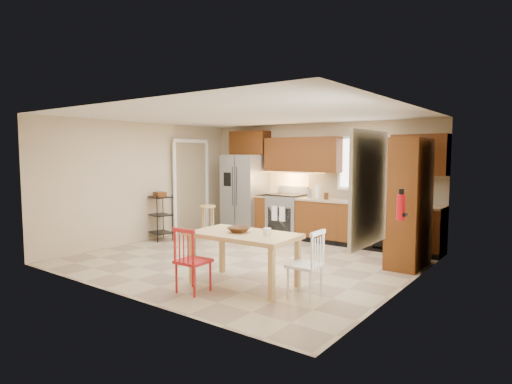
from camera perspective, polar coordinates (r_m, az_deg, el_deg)
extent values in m
plane|color=tan|center=(7.60, -1.33, -8.92)|extent=(5.50, 5.50, 0.00)
cube|color=silver|center=(7.40, -1.37, 10.20)|extent=(5.50, 5.00, 0.02)
cube|color=#CCB793|center=(9.49, 8.00, 1.49)|extent=(5.50, 0.02, 2.50)
cube|color=#CCB793|center=(5.65, -17.16, -1.15)|extent=(5.50, 0.02, 2.50)
cube|color=#CCB793|center=(9.34, -14.76, 1.31)|extent=(0.02, 5.00, 2.50)
cube|color=#CCB793|center=(6.11, 19.43, -0.76)|extent=(0.02, 5.00, 2.50)
cube|color=gray|center=(10.14, -1.51, -0.16)|extent=(0.92, 0.75, 1.82)
cube|color=gray|center=(9.58, 4.14, -3.20)|extent=(0.76, 0.63, 0.92)
cube|color=brown|center=(9.90, 1.50, -2.97)|extent=(0.30, 0.60, 0.90)
cube|color=brown|center=(8.76, 14.42, -4.20)|extent=(2.92, 0.60, 0.90)
cube|color=black|center=(8.29, 17.25, -4.79)|extent=(0.60, 0.02, 0.78)
cube|color=beige|center=(8.93, 15.22, 0.65)|extent=(2.92, 0.03, 0.55)
cube|color=#552D0E|center=(10.26, -0.84, 6.56)|extent=(1.00, 0.35, 0.55)
cube|color=#552D0E|center=(9.44, 6.19, 4.98)|extent=(1.80, 0.35, 0.75)
cube|color=#552D0E|center=(8.45, 21.01, 4.66)|extent=(1.00, 0.35, 0.75)
cube|color=white|center=(8.98, 14.15, 3.73)|extent=(1.12, 0.04, 1.12)
cube|color=gray|center=(8.77, 13.33, -1.45)|extent=(0.62, 0.46, 0.16)
cube|color=#FFBF66|center=(9.58, 4.55, 2.63)|extent=(1.60, 0.30, 0.01)
imported|color=#BA0C14|center=(8.52, 15.43, -0.77)|extent=(0.09, 0.09, 0.19)
cylinder|color=white|center=(9.08, 8.30, -0.01)|extent=(0.12, 0.12, 0.28)
cylinder|color=gray|center=(9.18, 7.20, -0.25)|extent=(0.11, 0.11, 0.18)
cylinder|color=#522F16|center=(8.97, 9.33, -0.54)|extent=(0.10, 0.10, 0.14)
cube|color=brown|center=(7.36, 19.79, -1.37)|extent=(0.50, 0.95, 2.10)
cylinder|color=#BA0C14|center=(6.30, 18.75, -1.93)|extent=(0.12, 0.12, 0.36)
cube|color=white|center=(5.03, 14.84, 0.45)|extent=(0.04, 1.02, 1.32)
cube|color=#8C7A59|center=(10.16, -8.71, 0.58)|extent=(0.04, 0.95, 2.10)
imported|color=#522F16|center=(6.05, -2.29, -5.43)|extent=(0.32, 0.32, 0.07)
cylinder|color=white|center=(5.87, 1.49, -5.48)|extent=(0.11, 0.11, 0.12)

